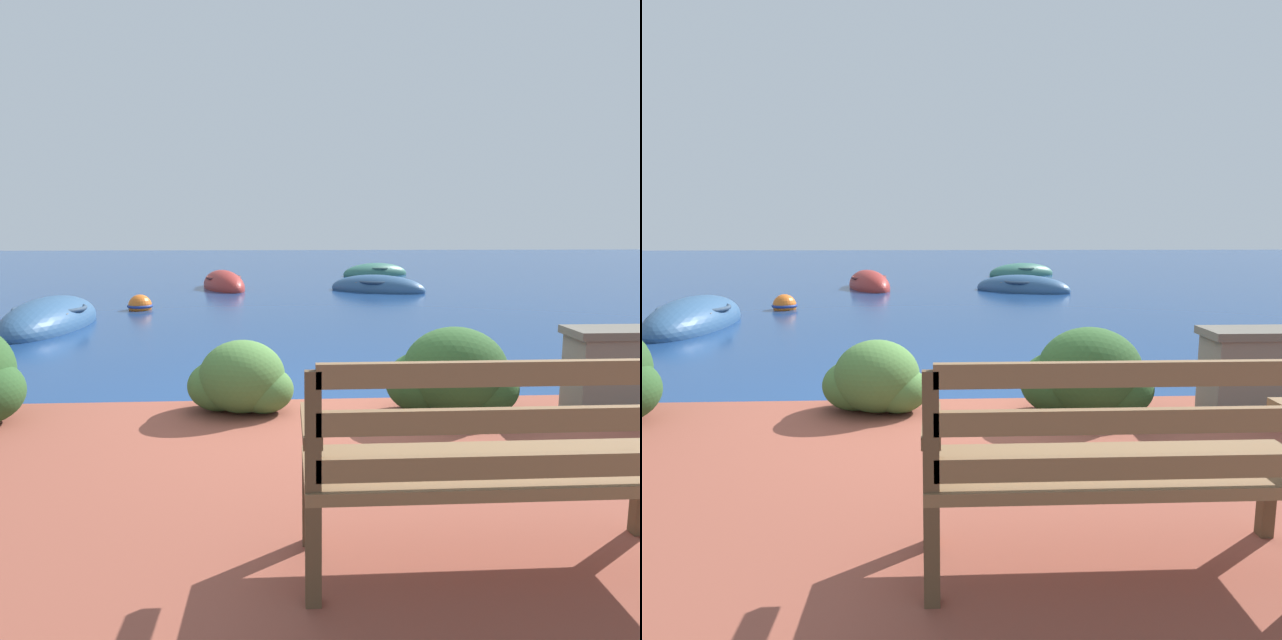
% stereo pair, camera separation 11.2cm
% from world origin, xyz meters
% --- Properties ---
extents(ground_plane, '(80.00, 80.00, 0.00)m').
position_xyz_m(ground_plane, '(0.00, 0.00, 0.00)').
color(ground_plane, navy).
extents(park_bench, '(1.59, 0.48, 0.93)m').
position_xyz_m(park_bench, '(0.51, -2.45, 0.71)').
color(park_bench, brown).
rests_on(park_bench, patio_terrace).
extents(hedge_clump_left, '(0.82, 0.59, 0.56)m').
position_xyz_m(hedge_clump_left, '(-0.70, -0.29, 0.46)').
color(hedge_clump_left, '#426B33').
rests_on(hedge_clump_left, patio_terrace).
extents(hedge_clump_centre, '(0.99, 0.71, 0.67)m').
position_xyz_m(hedge_clump_centre, '(0.90, -0.44, 0.51)').
color(hedge_clump_centre, '#284C23').
rests_on(hedge_clump_centre, patio_terrace).
extents(rowboat_nearest, '(1.17, 3.00, 0.87)m').
position_xyz_m(rowboat_nearest, '(-4.29, 5.06, 0.07)').
color(rowboat_nearest, '#2D517A').
rests_on(rowboat_nearest, ground_plane).
extents(rowboat_mid, '(2.77, 2.20, 0.75)m').
position_xyz_m(rowboat_mid, '(2.01, 10.24, 0.06)').
color(rowboat_mid, '#2D517A').
rests_on(rowboat_mid, ground_plane).
extents(rowboat_far, '(1.79, 2.72, 0.88)m').
position_xyz_m(rowboat_far, '(-2.09, 11.08, 0.07)').
color(rowboat_far, '#9E2D28').
rests_on(rowboat_far, ground_plane).
extents(rowboat_outer, '(2.61, 1.67, 0.76)m').
position_xyz_m(rowboat_outer, '(2.73, 15.33, 0.07)').
color(rowboat_outer, '#336B5B').
rests_on(rowboat_outer, ground_plane).
extents(mooring_buoy, '(0.51, 0.51, 0.46)m').
position_xyz_m(mooring_buoy, '(-3.32, 7.01, 0.08)').
color(mooring_buoy, orange).
rests_on(mooring_buoy, ground_plane).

